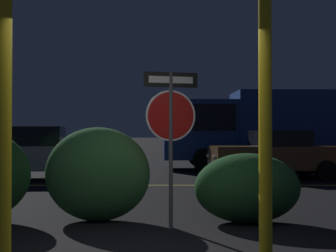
# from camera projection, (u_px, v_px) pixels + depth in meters

# --- Properties ---
(road_center_stripe) EXTENTS (34.05, 0.12, 0.01)m
(road_center_stripe) POSITION_uv_depth(u_px,v_px,m) (159.00, 185.00, 12.36)
(road_center_stripe) COLOR gold
(road_center_stripe) RESTS_ON ground_plane
(stop_sign) EXTENTS (0.80, 0.22, 2.28)m
(stop_sign) POSITION_uv_depth(u_px,v_px,m) (172.00, 117.00, 6.87)
(stop_sign) COLOR #4C4C51
(stop_sign) RESTS_ON ground_plane
(yellow_pole_left) EXTENTS (0.16, 0.16, 3.58)m
(yellow_pole_left) POSITION_uv_depth(u_px,v_px,m) (4.00, 91.00, 4.53)
(yellow_pole_left) COLOR yellow
(yellow_pole_left) RESTS_ON ground_plane
(yellow_pole_right) EXTENTS (0.14, 0.14, 3.30)m
(yellow_pole_right) POSITION_uv_depth(u_px,v_px,m) (266.00, 109.00, 5.01)
(yellow_pole_right) COLOR yellow
(yellow_pole_right) RESTS_ON ground_plane
(hedge_bush_2) EXTENTS (1.65, 0.91, 1.48)m
(hedge_bush_2) POSITION_uv_depth(u_px,v_px,m) (98.00, 174.00, 7.34)
(hedge_bush_2) COLOR #2D6633
(hedge_bush_2) RESTS_ON ground_plane
(hedge_bush_3) EXTENTS (1.64, 1.00, 1.07)m
(hedge_bush_3) POSITION_uv_depth(u_px,v_px,m) (248.00, 188.00, 7.19)
(hedge_bush_3) COLOR #1E4C23
(hedge_bush_3) RESTS_ON ground_plane
(passing_car_1) EXTENTS (4.50, 2.12, 1.58)m
(passing_car_1) POSITION_uv_depth(u_px,v_px,m) (38.00, 154.00, 13.95)
(passing_car_1) COLOR #9E9EA3
(passing_car_1) RESTS_ON ground_plane
(passing_car_2) EXTENTS (4.11, 2.08, 1.46)m
(passing_car_2) POSITION_uv_depth(u_px,v_px,m) (277.00, 154.00, 14.14)
(passing_car_2) COLOR brown
(passing_car_2) RESTS_ON ground_plane
(delivery_truck) EXTENTS (7.23, 2.75, 2.96)m
(delivery_truck) POSITION_uv_depth(u_px,v_px,m) (255.00, 126.00, 17.95)
(delivery_truck) COLOR navy
(delivery_truck) RESTS_ON ground_plane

